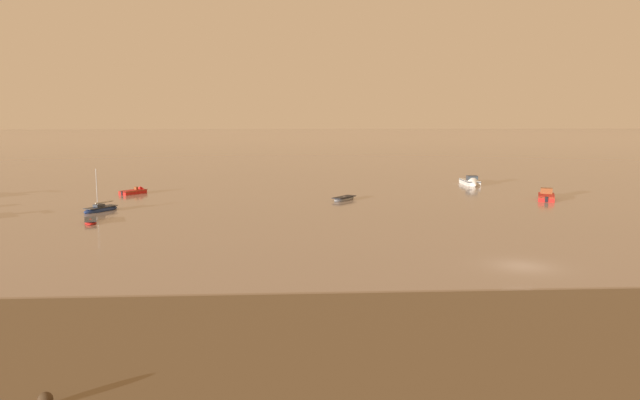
% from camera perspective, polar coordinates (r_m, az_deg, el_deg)
% --- Properties ---
extents(ground_plane, '(800.00, 800.00, 0.00)m').
position_cam_1_polar(ground_plane, '(51.50, 18.20, -5.83)').
color(ground_plane, gray).
extents(tidal_rock_near, '(0.60, 0.60, 0.60)m').
position_cam_1_polar(tidal_rock_near, '(28.50, -23.99, -16.44)').
color(tidal_rock_near, '#402F1E').
rests_on(tidal_rock_near, mudflat_shore).
extents(motorboat_moored_1, '(4.09, 4.63, 1.59)m').
position_cam_1_polar(motorboat_moored_1, '(96.34, -16.54, 0.72)').
color(motorboat_moored_1, red).
rests_on(motorboat_moored_1, ground).
extents(sailboat_moored_1, '(3.99, 4.92, 5.50)m').
position_cam_1_polar(sailboat_moored_1, '(80.42, -19.57, -0.81)').
color(sailboat_moored_1, navy).
rests_on(sailboat_moored_1, ground).
extents(rowboat_moored_0, '(3.90, 4.34, 0.69)m').
position_cam_1_polar(rowboat_moored_0, '(85.23, 2.23, 0.11)').
color(rowboat_moored_0, gray).
rests_on(rowboat_moored_0, ground).
extents(rowboat_moored_1, '(2.29, 3.86, 0.58)m').
position_cam_1_polar(rowboat_moored_1, '(72.36, -20.40, -1.86)').
color(rowboat_moored_1, red).
rests_on(rowboat_moored_1, ground).
extents(motorboat_moored_2, '(2.42, 6.49, 2.42)m').
position_cam_1_polar(motorboat_moored_2, '(105.95, 13.78, 1.55)').
color(motorboat_moored_2, white).
rests_on(motorboat_moored_2, ground).
extents(motorboat_moored_4, '(4.19, 6.26, 2.26)m').
position_cam_1_polar(motorboat_moored_4, '(91.99, 20.13, 0.30)').
color(motorboat_moored_4, red).
rests_on(motorboat_moored_4, ground).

